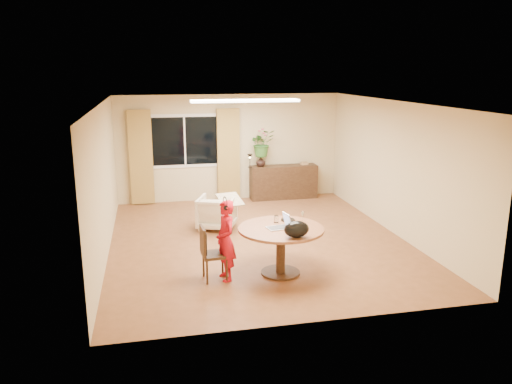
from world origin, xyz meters
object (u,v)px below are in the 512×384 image
dining_chair (215,253)px  dining_table (281,238)px  armchair (217,212)px  sideboard (284,182)px  child (226,240)px

dining_chair → dining_table: bearing=-3.9°
dining_table → armchair: (-0.67, 2.54, -0.27)m
dining_chair → sideboard: (2.36, 4.64, -0.01)m
dining_chair → child: (0.17, -0.02, 0.20)m
dining_table → sideboard: 4.82m
child → armchair: 2.58m
dining_chair → child: child is taller
dining_chair → child: bearing=-10.4°
dining_table → sideboard: size_ratio=0.80×
dining_table → child: 0.88m
child → sideboard: size_ratio=0.75×
sideboard → armchair: bearing=-133.3°
dining_chair → child: size_ratio=0.68×
dining_chair → armchair: bearing=77.4°
child → armchair: child is taller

